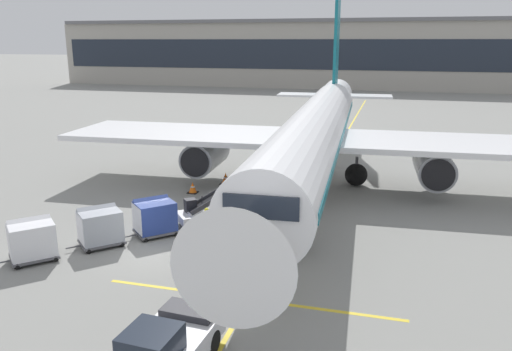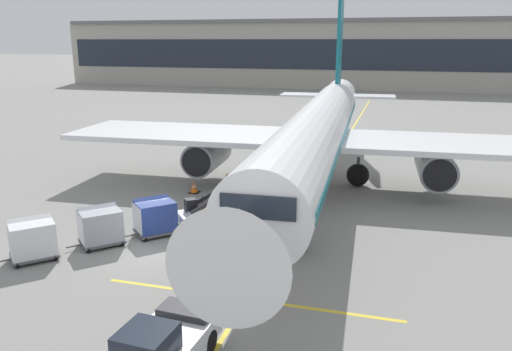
# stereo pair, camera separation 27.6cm
# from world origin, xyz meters

# --- Properties ---
(ground_plane) EXTENTS (600.00, 600.00, 0.00)m
(ground_plane) POSITION_xyz_m (0.00, 0.00, 0.00)
(ground_plane) COLOR gray
(parked_airplane) EXTENTS (34.73, 44.37, 15.04)m
(parked_airplane) POSITION_xyz_m (5.56, 13.36, 3.80)
(parked_airplane) COLOR white
(parked_airplane) RESTS_ON ground
(belt_loader) EXTENTS (4.86, 4.36, 3.03)m
(belt_loader) POSITION_xyz_m (1.29, 4.80, 0.87)
(belt_loader) COLOR silver
(belt_loader) RESTS_ON ground
(baggage_cart_lead) EXTENTS (2.54, 2.55, 1.91)m
(baggage_cart_lead) POSITION_xyz_m (-1.00, 2.31, 1.00)
(baggage_cart_lead) COLOR #515156
(baggage_cart_lead) RESTS_ON ground
(baggage_cart_second) EXTENTS (2.54, 2.55, 1.91)m
(baggage_cart_second) POSITION_xyz_m (-2.93, 0.30, 1.00)
(baggage_cart_second) COLOR #515156
(baggage_cart_second) RESTS_ON ground
(baggage_cart_third) EXTENTS (2.54, 2.55, 1.91)m
(baggage_cart_third) POSITION_xyz_m (-4.96, -2.06, 1.00)
(baggage_cart_third) COLOR #515156
(baggage_cart_third) RESTS_ON ground
(pushback_tug) EXTENTS (2.39, 4.53, 1.83)m
(pushback_tug) POSITION_xyz_m (4.40, -8.00, 0.83)
(pushback_tug) COLOR silver
(pushback_tug) RESTS_ON ground
(ground_crew_by_loader) EXTENTS (0.47, 0.42, 1.74)m
(ground_crew_by_loader) POSITION_xyz_m (2.53, 2.76, 1.00)
(ground_crew_by_loader) COLOR black
(ground_crew_by_loader) RESTS_ON ground
(ground_crew_by_carts) EXTENTS (0.31, 0.56, 1.74)m
(ground_crew_by_carts) POSITION_xyz_m (1.91, 2.22, 1.00)
(ground_crew_by_carts) COLOR black
(ground_crew_by_carts) RESTS_ON ground
(safety_cone_engine_keepout) EXTENTS (0.69, 0.69, 0.77)m
(safety_cone_engine_keepout) POSITION_xyz_m (0.52, 8.69, 0.38)
(safety_cone_engine_keepout) COLOR black
(safety_cone_engine_keepout) RESTS_ON ground
(safety_cone_wingtip) EXTENTS (0.71, 0.71, 0.80)m
(safety_cone_wingtip) POSITION_xyz_m (-0.58, 12.44, 0.39)
(safety_cone_wingtip) COLOR black
(safety_cone_wingtip) RESTS_ON ground
(safety_cone_nose_mark) EXTENTS (0.65, 0.65, 0.74)m
(safety_cone_nose_mark) POSITION_xyz_m (-1.97, 9.78, 0.36)
(safety_cone_nose_mark) COLOR black
(safety_cone_nose_mark) RESTS_ON ground
(apron_guidance_line_lead_in) EXTENTS (0.20, 110.00, 0.01)m
(apron_guidance_line_lead_in) POSITION_xyz_m (5.59, 12.55, 0.00)
(apron_guidance_line_lead_in) COLOR yellow
(apron_guidance_line_lead_in) RESTS_ON ground
(apron_guidance_line_stop_bar) EXTENTS (12.00, 0.20, 0.01)m
(apron_guidance_line_stop_bar) POSITION_xyz_m (5.61, -3.00, 0.00)
(apron_guidance_line_stop_bar) COLOR yellow
(apron_guidance_line_stop_bar) RESTS_ON ground
(terminal_building) EXTENTS (104.22, 22.33, 14.02)m
(terminal_building) POSITION_xyz_m (-11.72, 95.75, 6.96)
(terminal_building) COLOR #A8A399
(terminal_building) RESTS_ON ground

